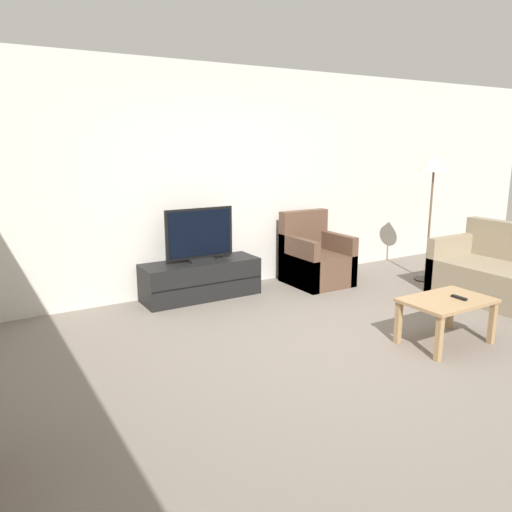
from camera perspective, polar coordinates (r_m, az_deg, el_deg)
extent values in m
plane|color=slate|center=(4.50, 9.70, -10.89)|extent=(24.00, 24.00, 0.00)
cube|color=beige|center=(6.15, -4.71, 8.65)|extent=(12.00, 0.06, 2.70)
cube|color=black|center=(5.92, -6.34, -2.67)|extent=(1.39, 0.47, 0.44)
cube|color=black|center=(5.71, -5.32, -3.22)|extent=(1.36, 0.01, 0.01)
cube|color=black|center=(5.86, -6.39, -0.40)|extent=(0.29, 0.18, 0.04)
cube|color=black|center=(5.80, -6.47, 2.61)|extent=(0.84, 0.03, 0.58)
cube|color=black|center=(5.78, -6.41, 2.59)|extent=(0.77, 0.01, 0.53)
cube|color=brown|center=(6.50, 6.98, -1.45)|extent=(0.70, 0.76, 0.40)
cube|color=brown|center=(6.65, 5.45, 2.97)|extent=(0.70, 0.14, 0.52)
cube|color=brown|center=(6.30, 4.86, -0.77)|extent=(0.10, 0.76, 0.64)
cube|color=brown|center=(6.66, 9.05, -0.13)|extent=(0.10, 0.76, 0.64)
cube|color=#A37F56|center=(4.82, 21.01, -4.77)|extent=(0.80, 0.53, 0.03)
cube|color=#A37F56|center=(4.49, 20.18, -8.87)|extent=(0.05, 0.05, 0.39)
cube|color=#A37F56|center=(5.05, 25.40, -6.93)|extent=(0.05, 0.05, 0.39)
cube|color=#A37F56|center=(4.76, 15.95, -7.32)|extent=(0.05, 0.05, 0.39)
cube|color=#A37F56|center=(5.29, 21.35, -5.67)|extent=(0.05, 0.05, 0.39)
cube|color=black|center=(4.86, 22.19, -4.42)|extent=(0.04, 0.15, 0.02)
cube|color=gray|center=(6.74, 21.56, -0.60)|extent=(0.87, 0.11, 0.67)
cylinder|color=black|center=(7.06, 18.77, -2.52)|extent=(0.30, 0.30, 0.01)
cylinder|color=brown|center=(6.91, 19.20, 3.23)|extent=(0.03, 0.03, 1.42)
cone|color=beige|center=(6.83, 19.71, 10.02)|extent=(0.36, 0.36, 0.22)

